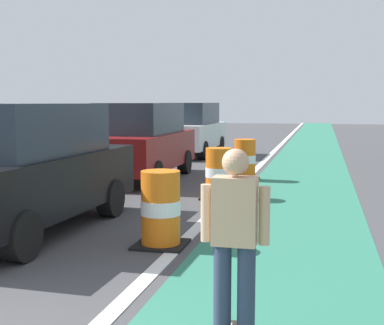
{
  "coord_description": "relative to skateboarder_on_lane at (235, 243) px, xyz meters",
  "views": [
    {
      "loc": [
        2.87,
        -2.5,
        2.06
      ],
      "look_at": [
        0.84,
        5.73,
        1.1
      ],
      "focal_mm": 49.84,
      "sensor_mm": 36.0,
      "label": 1
    }
  ],
  "objects": [
    {
      "name": "lane_divider_stripe",
      "position": [
        -1.29,
        10.27,
        -0.91
      ],
      "size": [
        0.2,
        80.0,
        0.01
      ],
      "primitive_type": "cube",
      "color": "silver",
      "rests_on": "ground"
    },
    {
      "name": "parked_suv_third",
      "position": [
        -4.28,
        15.8,
        0.12
      ],
      "size": [
        1.99,
        4.64,
        2.04
      ],
      "color": "silver",
      "rests_on": "ground"
    },
    {
      "name": "traffic_barrel_mid",
      "position": [
        -1.47,
        6.91,
        -0.38
      ],
      "size": [
        0.73,
        0.73,
        1.09
      ],
      "color": "orange",
      "rests_on": "ground"
    },
    {
      "name": "traffic_barrel_front",
      "position": [
        -1.55,
        2.95,
        -0.38
      ],
      "size": [
        0.73,
        0.73,
        1.09
      ],
      "color": "orange",
      "rests_on": "ground"
    },
    {
      "name": "parked_suv_second",
      "position": [
        -4.03,
        9.23,
        0.12
      ],
      "size": [
        1.93,
        4.61,
        2.04
      ],
      "color": "maroon",
      "rests_on": "ground"
    },
    {
      "name": "skateboarder_on_lane",
      "position": [
        0.0,
        0.0,
        0.0
      ],
      "size": [
        0.57,
        0.8,
        1.69
      ],
      "color": "black",
      "rests_on": "ground"
    },
    {
      "name": "traffic_barrel_back",
      "position": [
        -1.31,
        9.72,
        -0.38
      ],
      "size": [
        0.73,
        0.73,
        1.09
      ],
      "color": "orange",
      "rests_on": "ground"
    },
    {
      "name": "bike_lane_strip",
      "position": [
        0.21,
        10.27,
        -0.91
      ],
      "size": [
        2.5,
        80.0,
        0.01
      ],
      "primitive_type": "cube",
      "color": "#2D755B",
      "rests_on": "ground"
    },
    {
      "name": "parked_suv_nearest",
      "position": [
        -3.87,
        3.23,
        0.12
      ],
      "size": [
        2.01,
        4.65,
        2.04
      ],
      "color": "black",
      "rests_on": "ground"
    }
  ]
}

